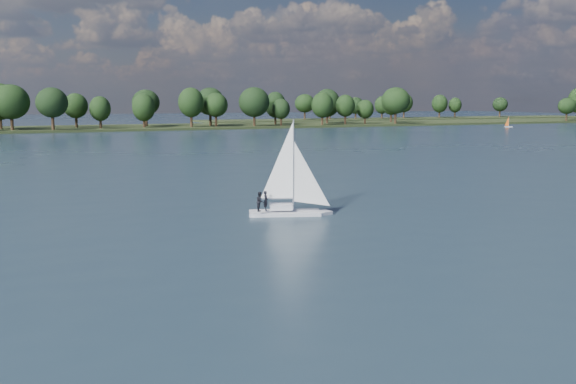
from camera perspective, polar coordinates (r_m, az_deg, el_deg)
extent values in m
plane|color=#233342|center=(118.37, -9.95, 3.25)|extent=(700.00, 700.00, 0.00)
cube|color=black|center=(228.56, -16.64, 5.37)|extent=(660.00, 40.00, 1.50)
cube|color=black|center=(332.81, 10.86, 6.35)|extent=(220.00, 30.00, 1.40)
cube|color=silver|center=(55.90, -0.12, -2.08)|extent=(6.87, 3.84, 0.78)
cube|color=silver|center=(55.77, -0.12, -1.29)|extent=(2.22, 1.72, 0.49)
cylinder|color=#B3B3BB|center=(55.28, -0.12, 2.44)|extent=(0.12, 0.12, 7.79)
imported|color=black|center=(55.09, -1.99, -0.77)|extent=(0.56, 0.70, 1.68)
imported|color=black|center=(54.61, -2.49, -0.85)|extent=(0.93, 1.01, 1.68)
cube|color=white|center=(249.14, 19.01, 5.48)|extent=(2.90, 2.15, 0.44)
cylinder|color=silver|center=(249.07, 19.04, 5.98)|extent=(0.08, 0.08, 3.87)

